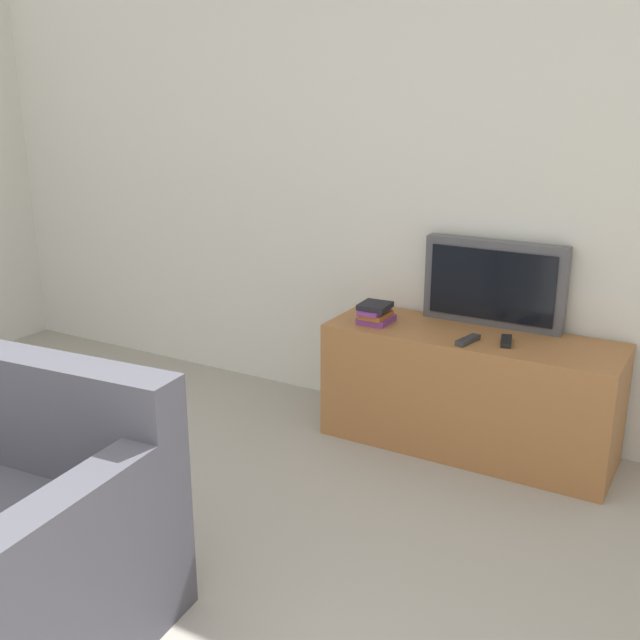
{
  "coord_description": "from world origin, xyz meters",
  "views": [
    {
      "loc": [
        1.41,
        -0.56,
        1.72
      ],
      "look_at": [
        -0.16,
        2.16,
        0.74
      ],
      "focal_mm": 42.0,
      "sensor_mm": 36.0,
      "label": 1
    }
  ],
  "objects_px": {
    "tv_stand": "(469,392)",
    "remote_on_stand": "(506,341)",
    "television": "(494,283)",
    "book_stack": "(376,313)",
    "remote_secondary": "(468,340)"
  },
  "relations": [
    {
      "from": "tv_stand",
      "to": "television",
      "type": "bearing_deg",
      "value": 80.98
    },
    {
      "from": "remote_on_stand",
      "to": "tv_stand",
      "type": "bearing_deg",
      "value": 163.01
    },
    {
      "from": "book_stack",
      "to": "remote_secondary",
      "type": "bearing_deg",
      "value": -7.12
    },
    {
      "from": "book_stack",
      "to": "remote_secondary",
      "type": "height_order",
      "value": "book_stack"
    },
    {
      "from": "tv_stand",
      "to": "book_stack",
      "type": "relative_size",
      "value": 6.77
    },
    {
      "from": "tv_stand",
      "to": "television",
      "type": "distance_m",
      "value": 0.54
    },
    {
      "from": "television",
      "to": "book_stack",
      "type": "bearing_deg",
      "value": -153.15
    },
    {
      "from": "book_stack",
      "to": "remote_on_stand",
      "type": "bearing_deg",
      "value": 1.07
    },
    {
      "from": "tv_stand",
      "to": "remote_on_stand",
      "type": "xyz_separation_m",
      "value": [
        0.18,
        -0.06,
        0.31
      ]
    },
    {
      "from": "tv_stand",
      "to": "book_stack",
      "type": "bearing_deg",
      "value": -172.01
    },
    {
      "from": "television",
      "to": "book_stack",
      "type": "relative_size",
      "value": 3.35
    },
    {
      "from": "television",
      "to": "remote_on_stand",
      "type": "height_order",
      "value": "television"
    },
    {
      "from": "tv_stand",
      "to": "remote_on_stand",
      "type": "bearing_deg",
      "value": -16.99
    },
    {
      "from": "tv_stand",
      "to": "remote_secondary",
      "type": "bearing_deg",
      "value": -79.85
    },
    {
      "from": "television",
      "to": "tv_stand",
      "type": "bearing_deg",
      "value": -99.02
    }
  ]
}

